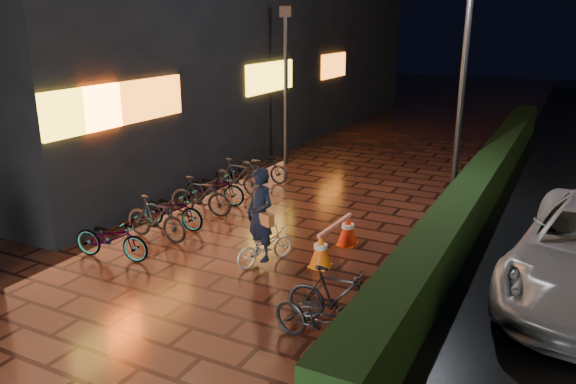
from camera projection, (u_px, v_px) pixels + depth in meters
The scene contains 10 objects.
ground at pixel (185, 303), 8.90m from camera, with size 80.00×80.00×0.00m, color #381911.
hedge at pixel (486, 178), 14.09m from camera, with size 0.70×20.00×1.00m, color black.
storefront_block at pixel (164, 14), 21.50m from camera, with size 12.09×22.00×9.00m.
lamp_post_hedge at pixel (463, 81), 12.78m from camera, with size 0.52×0.16×5.40m.
lamp_post_sf at pixel (286, 80), 16.67m from camera, with size 0.45×0.18×4.67m.
cyclist at pixel (262, 229), 10.13m from camera, with size 0.88×1.35×1.83m.
traffic_barrier at pixel (335, 239), 10.63m from camera, with size 0.46×1.60×0.65m.
cart_assembly at pixel (431, 261), 9.22m from camera, with size 0.62×0.54×0.99m.
parked_bikes_storefront at pixel (199, 196), 12.85m from camera, with size 1.82×6.50×0.90m.
parked_bikes_hedge at pixel (328, 309), 7.86m from camera, with size 1.62×1.31×0.90m.
Camera 1 is at (5.12, -6.34, 4.32)m, focal length 35.00 mm.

